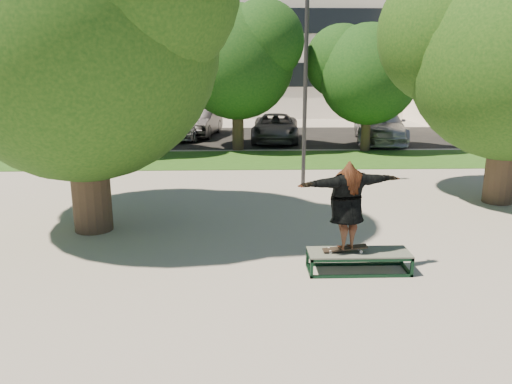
{
  "coord_description": "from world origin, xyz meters",
  "views": [
    {
      "loc": [
        -0.91,
        -9.76,
        3.57
      ],
      "look_at": [
        -0.58,
        0.6,
        0.95
      ],
      "focal_mm": 35.0,
      "sensor_mm": 36.0,
      "label": 1
    }
  ],
  "objects_px": {
    "car_grey": "(275,128)",
    "grind_box": "(358,261)",
    "car_silver_a": "(189,125)",
    "tree_right": "(511,45)",
    "tree_left": "(74,23)",
    "car_dark": "(200,122)",
    "lamppost": "(305,81)",
    "car_silver_b": "(380,125)"
  },
  "relations": [
    {
      "from": "car_silver_a",
      "to": "car_grey",
      "type": "distance_m",
      "value": 4.44
    },
    {
      "from": "car_dark",
      "to": "car_grey",
      "type": "xyz_separation_m",
      "value": [
        3.82,
        -1.94,
        -0.09
      ]
    },
    {
      "from": "tree_right",
      "to": "car_dark",
      "type": "height_order",
      "value": "tree_right"
    },
    {
      "from": "tree_left",
      "to": "grind_box",
      "type": "distance_m",
      "value": 7.4
    },
    {
      "from": "tree_left",
      "to": "lamppost",
      "type": "bearing_deg",
      "value": 36.42
    },
    {
      "from": "tree_right",
      "to": "grind_box",
      "type": "relative_size",
      "value": 3.62
    },
    {
      "from": "tree_left",
      "to": "car_silver_a",
      "type": "bearing_deg",
      "value": 86.86
    },
    {
      "from": "grind_box",
      "to": "car_silver_a",
      "type": "height_order",
      "value": "car_silver_a"
    },
    {
      "from": "lamppost",
      "to": "car_silver_b",
      "type": "xyz_separation_m",
      "value": [
        4.84,
        9.15,
        -2.35
      ]
    },
    {
      "from": "tree_right",
      "to": "car_dark",
      "type": "distance_m",
      "value": 16.4
    },
    {
      "from": "tree_right",
      "to": "lamppost",
      "type": "xyz_separation_m",
      "value": [
        -4.92,
        1.92,
        -0.94
      ]
    },
    {
      "from": "car_silver_a",
      "to": "car_dark",
      "type": "relative_size",
      "value": 0.89
    },
    {
      "from": "tree_right",
      "to": "car_silver_a",
      "type": "distance_m",
      "value": 15.99
    },
    {
      "from": "tree_left",
      "to": "lamppost",
      "type": "distance_m",
      "value": 6.7
    },
    {
      "from": "tree_left",
      "to": "car_grey",
      "type": "xyz_separation_m",
      "value": [
        5.11,
        13.39,
        -3.76
      ]
    },
    {
      "from": "tree_left",
      "to": "car_silver_b",
      "type": "distance_m",
      "value": 16.92
    },
    {
      "from": "car_silver_b",
      "to": "tree_left",
      "type": "bearing_deg",
      "value": -118.02
    },
    {
      "from": "grind_box",
      "to": "car_silver_a",
      "type": "relative_size",
      "value": 0.44
    },
    {
      "from": "lamppost",
      "to": "car_silver_a",
      "type": "xyz_separation_m",
      "value": [
        -4.5,
        10.55,
        -2.46
      ]
    },
    {
      "from": "car_grey",
      "to": "grind_box",
      "type": "bearing_deg",
      "value": -83.68
    },
    {
      "from": "tree_right",
      "to": "lamppost",
      "type": "distance_m",
      "value": 5.36
    },
    {
      "from": "car_dark",
      "to": "car_silver_b",
      "type": "height_order",
      "value": "car_silver_b"
    },
    {
      "from": "tree_left",
      "to": "tree_right",
      "type": "height_order",
      "value": "tree_left"
    },
    {
      "from": "car_silver_a",
      "to": "car_silver_b",
      "type": "height_order",
      "value": "car_silver_b"
    },
    {
      "from": "tree_left",
      "to": "car_silver_b",
      "type": "bearing_deg",
      "value": 52.2
    },
    {
      "from": "grind_box",
      "to": "car_silver_b",
      "type": "bearing_deg",
      "value": 73.46
    },
    {
      "from": "lamppost",
      "to": "car_silver_a",
      "type": "relative_size",
      "value": 1.5
    },
    {
      "from": "car_silver_a",
      "to": "tree_right",
      "type": "bearing_deg",
      "value": -40.94
    },
    {
      "from": "tree_left",
      "to": "car_dark",
      "type": "bearing_deg",
      "value": 85.2
    },
    {
      "from": "grind_box",
      "to": "car_grey",
      "type": "distance_m",
      "value": 16.02
    },
    {
      "from": "tree_left",
      "to": "car_grey",
      "type": "bearing_deg",
      "value": 69.13
    },
    {
      "from": "tree_left",
      "to": "car_silver_b",
      "type": "relative_size",
      "value": 1.29
    },
    {
      "from": "lamppost",
      "to": "grind_box",
      "type": "bearing_deg",
      "value": -88.4
    },
    {
      "from": "tree_left",
      "to": "car_silver_a",
      "type": "height_order",
      "value": "tree_left"
    },
    {
      "from": "tree_left",
      "to": "car_dark",
      "type": "height_order",
      "value": "tree_left"
    },
    {
      "from": "tree_right",
      "to": "grind_box",
      "type": "height_order",
      "value": "tree_right"
    },
    {
      "from": "tree_right",
      "to": "car_dark",
      "type": "bearing_deg",
      "value": 123.77
    },
    {
      "from": "lamppost",
      "to": "car_silver_b",
      "type": "height_order",
      "value": "lamppost"
    },
    {
      "from": "tree_left",
      "to": "car_dark",
      "type": "relative_size",
      "value": 1.57
    },
    {
      "from": "car_grey",
      "to": "tree_left",
      "type": "bearing_deg",
      "value": -105.87
    },
    {
      "from": "lamppost",
      "to": "car_silver_a",
      "type": "height_order",
      "value": "lamppost"
    },
    {
      "from": "tree_left",
      "to": "car_dark",
      "type": "distance_m",
      "value": 15.82
    }
  ]
}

